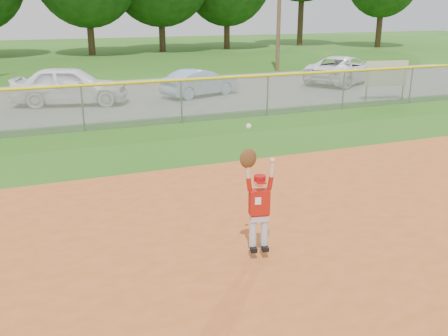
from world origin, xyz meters
The scene contains 8 objects.
ground centered at (0.00, 0.00, 0.00)m, with size 120.00×120.00×0.00m, color #255313.
parking_strip centered at (0.00, 16.00, 0.01)m, with size 44.00×10.00×0.03m, color slate.
car_white_a centered at (-3.26, 14.87, 0.82)m, with size 1.85×4.61×1.57m, color white.
car_blue centered at (2.35, 14.84, 0.63)m, with size 1.27×3.63×1.20m, color #819EC1.
car_white_b centered at (10.62, 15.74, 0.74)m, with size 2.35×5.10×1.42m, color white.
sponsor_sign centered at (9.39, 10.87, 1.13)m, with size 1.90×0.41×1.71m.
outfield_fence centered at (0.00, 10.00, 0.88)m, with size 40.06×0.10×1.55m.
ballplayer centered at (-1.79, 0.06, 1.02)m, with size 0.57×0.30×2.09m.
Camera 1 is at (-4.97, -6.50, 3.93)m, focal length 40.00 mm.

